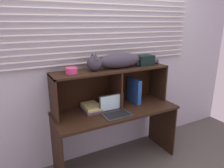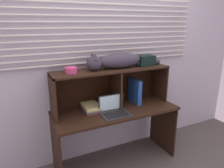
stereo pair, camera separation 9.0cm
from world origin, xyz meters
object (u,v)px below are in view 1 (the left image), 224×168
laptop (115,110)px  book_stack (91,108)px  binder_upright (134,91)px  storage_box (144,60)px  small_basket (71,71)px  cat (117,61)px

laptop → book_stack: laptop is taller
binder_upright → storage_box: (0.14, 0.00, 0.38)m
laptop → binder_upright: size_ratio=1.01×
book_stack → small_basket: (-0.21, 0.00, 0.46)m
book_stack → storage_box: 0.88m
laptop → storage_box: (0.53, 0.20, 0.49)m
cat → laptop: 0.57m
cat → storage_box: size_ratio=4.56×
laptop → storage_box: bearing=20.7°
storage_box → binder_upright: bearing=180.0°
cat → storage_box: (0.40, 0.00, -0.02)m
small_basket → storage_box: bearing=0.0°
binder_upright → book_stack: size_ratio=1.15×
laptop → book_stack: size_ratio=1.16×
book_stack → cat: bearing=0.4°
small_basket → storage_box: 0.94m
cat → laptop: (-0.13, -0.20, -0.51)m
binder_upright → book_stack: bearing=-179.8°
book_stack → small_basket: bearing=179.3°
book_stack → storage_box: (0.73, 0.00, 0.50)m
small_basket → storage_box: (0.94, 0.00, 0.03)m
laptop → small_basket: bearing=154.2°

